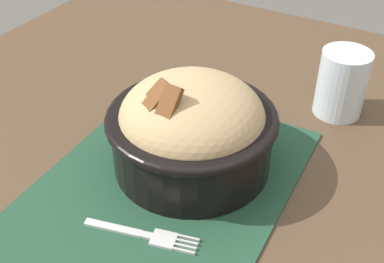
# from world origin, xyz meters

# --- Properties ---
(table) EXTENTS (1.06, 0.92, 0.74)m
(table) POSITION_xyz_m (0.00, 0.00, 0.66)
(table) COLOR #4C3826
(table) RESTS_ON ground_plane
(placemat) EXTENTS (0.40, 0.30, 0.00)m
(placemat) POSITION_xyz_m (0.03, 0.02, 0.75)
(placemat) COLOR #1E422D
(placemat) RESTS_ON table
(bowl) EXTENTS (0.24, 0.24, 0.13)m
(bowl) POSITION_xyz_m (-0.03, 0.03, 0.80)
(bowl) COLOR black
(bowl) RESTS_ON placemat
(fork) EXTENTS (0.04, 0.13, 0.00)m
(fork) POSITION_xyz_m (0.10, 0.05, 0.75)
(fork) COLOR silver
(fork) RESTS_ON placemat
(drinking_glass) EXTENTS (0.07, 0.07, 0.10)m
(drinking_glass) POSITION_xyz_m (-0.24, 0.15, 0.79)
(drinking_glass) COLOR silver
(drinking_glass) RESTS_ON table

